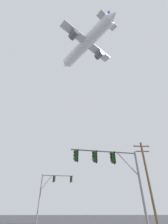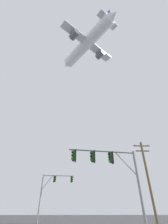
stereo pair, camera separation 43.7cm
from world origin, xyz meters
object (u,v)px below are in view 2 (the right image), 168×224
signal_pole_near (110,165)px  utility_pole (148,177)px  airplane (87,44)px  signal_pole_far (53,186)px

signal_pole_near → utility_pole: bearing=48.1°
airplane → utility_pole: bearing=-67.0°
signal_pole_far → airplane: bearing=52.1°
signal_pole_near → utility_pole: (5.72, 6.38, 0.28)m
utility_pole → signal_pole_far: bearing=150.4°
signal_pole_far → signal_pole_near: bearing=-63.4°
utility_pole → airplane: 51.86m
signal_pole_near → signal_pole_far: bearing=116.6°
utility_pole → airplane: bearing=113.0°
signal_pole_near → airplane: 53.93m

